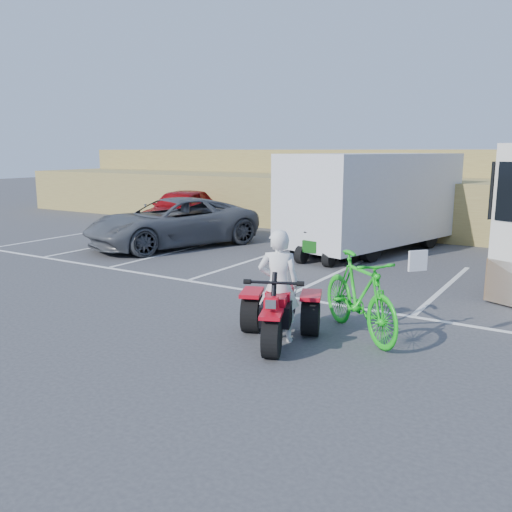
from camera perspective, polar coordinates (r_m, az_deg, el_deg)
The scene contains 11 objects.
ground at distance 9.66m, azimuth -3.78°, elevation -7.48°, with size 100.00×100.00×0.00m, color #3A3A3D.
parking_stripes at distance 12.71m, azimuth 10.25°, elevation -3.07°, with size 28.00×5.16×0.01m.
grass_embankment at distance 23.58m, azimuth 18.87°, elevation 6.48°, with size 40.00×8.50×3.10m.
red_trike_atv at distance 8.88m, azimuth 2.22°, elevation -9.15°, with size 1.34×1.79×1.16m, color red, non-canonical shape.
rider at distance 8.75m, azimuth 2.39°, elevation -3.14°, with size 0.67×0.44×1.84m, color white.
green_dirt_bike at distance 9.18m, azimuth 10.83°, elevation -4.09°, with size 0.66×2.33×1.40m, color #14BF19.
grey_pickup at distance 17.72m, azimuth -8.81°, elevation 3.51°, with size 2.58×5.61×1.56m, color #4B4E53.
red_car at distance 21.54m, azimuth -7.89°, elevation 4.92°, with size 1.89×4.69×1.60m, color maroon.
cargo_trailer at distance 17.18m, azimuth 12.22°, elevation 5.94°, with size 4.07×6.81×2.97m.
quad_atv_blue at distance 16.80m, azimuth 5.66°, elevation 0.49°, with size 1.00×1.34×0.87m, color navy, non-canonical shape.
quad_atv_green at distance 15.21m, azimuth 7.03°, elevation -0.66°, with size 1.04×1.40×0.91m, color #124E12, non-canonical shape.
Camera 1 is at (5.38, -7.41, 3.07)m, focal length 38.00 mm.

